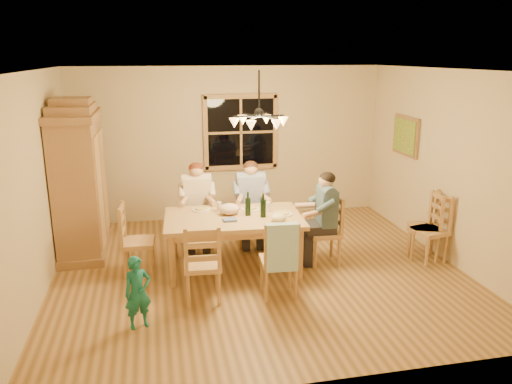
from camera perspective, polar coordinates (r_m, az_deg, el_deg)
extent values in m
plane|color=brown|center=(6.99, 0.32, -8.93)|extent=(5.50, 5.50, 0.00)
cube|color=white|center=(6.37, 0.35, 13.78)|extent=(5.50, 5.00, 0.02)
cube|color=beige|center=(8.96, -3.04, 5.56)|extent=(5.50, 0.02, 2.70)
cube|color=beige|center=(6.57, -23.84, 0.57)|extent=(0.02, 5.00, 2.70)
cube|color=beige|center=(7.61, 21.06, 2.76)|extent=(0.02, 5.00, 2.70)
cube|color=black|center=(8.94, -1.76, 6.85)|extent=(1.20, 0.03, 1.20)
cube|color=#B78051|center=(8.92, -1.74, 6.83)|extent=(1.30, 0.06, 1.30)
cube|color=olive|center=(8.56, 16.77, 6.16)|extent=(0.04, 0.78, 0.64)
cube|color=#1E6B2D|center=(8.55, 16.59, 6.15)|extent=(0.02, 0.68, 0.54)
cylinder|color=black|center=(6.38, 0.35, 11.40)|extent=(0.02, 0.02, 0.53)
sphere|color=black|center=(6.41, 0.35, 9.03)|extent=(0.12, 0.12, 0.12)
cylinder|color=black|center=(6.45, 1.75, 8.71)|extent=(0.34, 0.02, 0.02)
cone|color=#FFB259|center=(6.50, 3.13, 8.03)|extent=(0.13, 0.13, 0.12)
cylinder|color=black|center=(6.56, 0.78, 8.83)|extent=(0.19, 0.31, 0.02)
cone|color=#FFB259|center=(6.73, 1.19, 8.31)|extent=(0.13, 0.13, 0.12)
cylinder|color=black|center=(6.53, -0.61, 8.80)|extent=(0.19, 0.31, 0.02)
cone|color=#FFB259|center=(6.66, -1.52, 8.23)|extent=(0.13, 0.13, 0.12)
cylinder|color=black|center=(6.38, -1.08, 8.64)|extent=(0.34, 0.02, 0.02)
cone|color=#FFB259|center=(6.36, -2.50, 7.89)|extent=(0.13, 0.13, 0.12)
cylinder|color=black|center=(6.26, -0.11, 8.51)|extent=(0.19, 0.31, 0.02)
cone|color=#FFB259|center=(6.12, -0.58, 7.60)|extent=(0.13, 0.13, 0.12)
cylinder|color=black|center=(6.30, 1.33, 8.55)|extent=(0.19, 0.31, 0.02)
cone|color=#FFB259|center=(6.19, 2.35, 7.68)|extent=(0.13, 0.13, 0.12)
cube|color=olive|center=(7.76, -19.51, 0.47)|extent=(0.60, 1.30, 2.00)
cube|color=olive|center=(7.57, -20.22, 8.17)|extent=(0.66, 1.40, 0.10)
cube|color=olive|center=(7.56, -20.29, 8.92)|extent=(0.58, 1.00, 0.12)
cube|color=olive|center=(7.55, -20.36, 9.67)|extent=(0.52, 0.55, 0.10)
cube|color=#B78051|center=(7.40, -17.45, -0.04)|extent=(0.03, 0.55, 1.60)
cube|color=#B78051|center=(8.04, -17.03, 1.19)|extent=(0.03, 0.55, 1.60)
cube|color=olive|center=(8.04, -18.91, -6.01)|extent=(0.66, 1.40, 0.12)
cube|color=#AA844B|center=(6.81, -2.60, -3.03)|extent=(1.92, 1.24, 0.06)
cube|color=#B78051|center=(6.83, -2.60, -3.67)|extent=(1.76, 1.09, 0.10)
cylinder|color=#B78051|center=(6.48, -9.51, -7.82)|extent=(0.09, 0.09, 0.70)
cylinder|color=#B78051|center=(6.64, 5.04, -7.07)|extent=(0.09, 0.09, 0.70)
cylinder|color=#B78051|center=(7.35, -9.40, -4.96)|extent=(0.09, 0.09, 0.70)
cylinder|color=#B78051|center=(7.49, 3.40, -4.37)|extent=(0.09, 0.09, 0.70)
cube|color=#B78051|center=(7.70, -6.69, -3.10)|extent=(0.46, 0.45, 0.06)
cube|color=#B78051|center=(7.62, -6.75, -1.18)|extent=(0.38, 0.07, 0.54)
cube|color=#B78051|center=(7.76, -0.58, -2.84)|extent=(0.46, 0.45, 0.06)
cube|color=#B78051|center=(7.68, -0.59, -0.93)|extent=(0.38, 0.07, 0.54)
cube|color=#B78051|center=(6.06, -6.13, -8.33)|extent=(0.46, 0.45, 0.06)
cube|color=#B78051|center=(5.96, -6.21, -5.96)|extent=(0.38, 0.07, 0.54)
cube|color=#B78051|center=(6.16, 2.61, -7.87)|extent=(0.46, 0.45, 0.06)
cube|color=#B78051|center=(6.06, 2.64, -5.52)|extent=(0.38, 0.07, 0.54)
cube|color=#B78051|center=(6.90, -13.33, -5.65)|extent=(0.45, 0.46, 0.06)
cube|color=#B78051|center=(6.81, -13.47, -3.53)|extent=(0.07, 0.38, 0.54)
cube|color=#B78051|center=(7.14, 7.81, -4.66)|extent=(0.45, 0.46, 0.06)
cube|color=#B78051|center=(7.05, 7.89, -2.60)|extent=(0.07, 0.38, 0.54)
cube|color=beige|center=(7.59, -6.78, -0.31)|extent=(0.41, 0.24, 0.52)
cube|color=#262328|center=(7.68, -6.70, -2.54)|extent=(0.40, 0.44, 0.14)
sphere|color=tan|center=(7.49, -6.87, 2.49)|extent=(0.21, 0.21, 0.21)
ellipsoid|color=#592614|center=(7.49, -6.88, 2.71)|extent=(0.22, 0.22, 0.17)
cube|color=navy|center=(7.65, -0.59, -0.07)|extent=(0.41, 0.24, 0.52)
cube|color=#262328|center=(7.74, -0.59, -2.28)|extent=(0.40, 0.44, 0.14)
sphere|color=tan|center=(7.56, -0.60, 2.71)|extent=(0.21, 0.21, 0.21)
ellipsoid|color=#381E11|center=(7.55, -0.60, 2.93)|extent=(0.22, 0.22, 0.17)
cube|color=#42586A|center=(7.01, 7.93, -1.67)|extent=(0.24, 0.41, 0.52)
cube|color=#262328|center=(7.11, 7.83, -4.06)|extent=(0.44, 0.40, 0.14)
sphere|color=tan|center=(6.91, 8.04, 1.34)|extent=(0.21, 0.21, 0.21)
ellipsoid|color=black|center=(6.90, 8.05, 1.59)|extent=(0.22, 0.22, 0.17)
cube|color=#A2CCDB|center=(5.89, 2.99, -6.36)|extent=(0.39, 0.12, 0.58)
cylinder|color=black|center=(6.79, -0.93, -1.35)|extent=(0.08, 0.08, 0.33)
cylinder|color=black|center=(6.71, 0.82, -1.53)|extent=(0.08, 0.08, 0.33)
cylinder|color=white|center=(7.10, -6.28, -2.00)|extent=(0.26, 0.26, 0.02)
cylinder|color=white|center=(7.08, -0.61, -1.94)|extent=(0.26, 0.26, 0.02)
cylinder|color=white|center=(6.87, 3.13, -2.53)|extent=(0.26, 0.26, 0.02)
cylinder|color=silver|center=(6.99, -4.24, -1.70)|extent=(0.06, 0.06, 0.14)
cylinder|color=silver|center=(6.97, 1.41, -1.70)|extent=(0.06, 0.06, 0.14)
ellipsoid|color=#CDBA88|center=(6.56, 2.57, -2.98)|extent=(0.20, 0.20, 0.11)
cube|color=#526296|center=(6.61, -3.01, -3.19)|extent=(0.19, 0.15, 0.03)
ellipsoid|color=#C9A891|center=(6.86, -3.05, -1.96)|extent=(0.28, 0.22, 0.15)
imported|color=#18706E|center=(5.63, -13.36, -11.11)|extent=(0.35, 0.28, 0.82)
cube|color=#B78051|center=(7.55, 19.13, -4.25)|extent=(0.51, 0.52, 0.06)
cube|color=#B78051|center=(7.47, 19.31, -2.30)|extent=(0.13, 0.38, 0.54)
cube|color=#B78051|center=(7.66, 18.64, -3.94)|extent=(0.55, 0.56, 0.06)
cube|color=#B78051|center=(7.58, 18.81, -2.01)|extent=(0.18, 0.37, 0.54)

